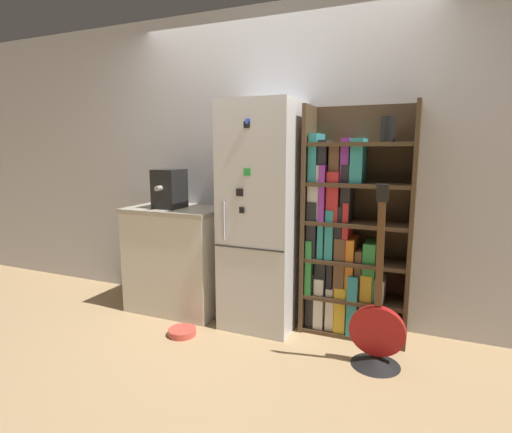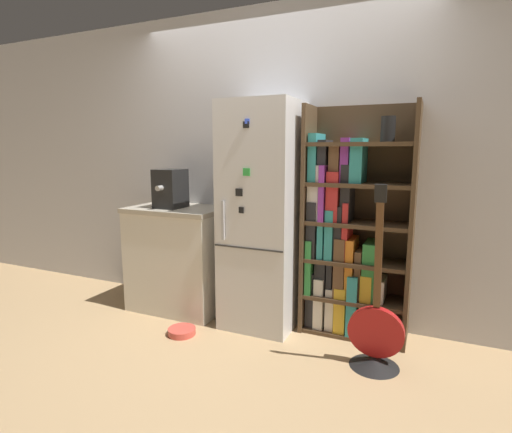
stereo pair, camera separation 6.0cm
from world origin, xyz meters
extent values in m
plane|color=tan|center=(0.00, 0.00, 0.00)|extent=(16.00, 16.00, 0.00)
cube|color=silver|center=(0.00, 0.47, 1.30)|extent=(8.00, 0.05, 2.60)
cube|color=silver|center=(0.00, 0.17, 0.90)|extent=(0.57, 0.56, 1.80)
cube|color=#333333|center=(0.00, -0.11, 0.70)|extent=(0.56, 0.01, 0.01)
cube|color=#B2B2B7|center=(-0.20, -0.12, 0.90)|extent=(0.02, 0.02, 0.30)
cube|color=black|center=(-0.05, -0.11, 0.99)|extent=(0.05, 0.02, 0.05)
cube|color=green|center=(-0.01, -0.11, 1.27)|extent=(0.06, 0.01, 0.06)
cube|color=black|center=(-0.01, -0.11, 1.61)|extent=(0.05, 0.01, 0.05)
cube|color=black|center=(-0.07, -0.11, 1.12)|extent=(0.06, 0.01, 0.06)
cube|color=blue|center=(0.00, -0.11, 1.63)|extent=(0.03, 0.02, 0.03)
cube|color=#4C3823|center=(0.35, 0.28, 0.88)|extent=(0.03, 0.35, 1.76)
cube|color=#4C3823|center=(1.12, 0.28, 0.88)|extent=(0.03, 0.35, 1.76)
cube|color=#4C3823|center=(0.73, 0.43, 0.88)|extent=(0.80, 0.03, 1.76)
cube|color=#4C3823|center=(0.73, 0.28, 0.01)|extent=(0.74, 0.32, 0.03)
cube|color=#4C3823|center=(0.73, 0.28, 0.29)|extent=(0.74, 0.32, 0.03)
cube|color=#4C3823|center=(0.73, 0.28, 0.59)|extent=(0.74, 0.32, 0.03)
cube|color=#4C3823|center=(0.73, 0.28, 0.88)|extent=(0.74, 0.32, 0.03)
cube|color=#4C3823|center=(0.73, 0.28, 1.18)|extent=(0.74, 0.32, 0.03)
cube|color=#4C3823|center=(0.73, 0.28, 1.47)|extent=(0.74, 0.32, 0.03)
cube|color=#262628|center=(0.41, 0.27, 0.25)|extent=(0.06, 0.22, 0.44)
cube|color=silver|center=(0.48, 0.27, 0.23)|extent=(0.07, 0.25, 0.41)
cube|color=silver|center=(0.57, 0.28, 0.20)|extent=(0.07, 0.25, 0.34)
cube|color=gold|center=(0.65, 0.28, 0.21)|extent=(0.09, 0.29, 0.36)
cube|color=teal|center=(0.74, 0.27, 0.26)|extent=(0.08, 0.30, 0.47)
cube|color=gold|center=(0.83, 0.27, 0.27)|extent=(0.08, 0.25, 0.48)
cube|color=silver|center=(0.92, 0.28, 0.25)|extent=(0.08, 0.24, 0.45)
cube|color=#338C3F|center=(0.40, 0.27, 0.52)|extent=(0.05, 0.29, 0.43)
cube|color=#262628|center=(0.48, 0.28, 0.51)|extent=(0.08, 0.24, 0.40)
cube|color=#262628|center=(0.55, 0.28, 0.47)|extent=(0.04, 0.23, 0.32)
cube|color=brown|center=(0.63, 0.28, 0.54)|extent=(0.08, 0.28, 0.47)
cube|color=orange|center=(0.70, 0.27, 0.54)|extent=(0.06, 0.25, 0.46)
cube|color=brown|center=(0.77, 0.28, 0.50)|extent=(0.05, 0.26, 0.38)
cube|color=#338C3F|center=(0.84, 0.28, 0.53)|extent=(0.09, 0.26, 0.44)
cube|color=#262628|center=(0.41, 0.27, 0.82)|extent=(0.07, 0.27, 0.44)
cube|color=teal|center=(0.48, 0.27, 0.78)|extent=(0.04, 0.27, 0.36)
cube|color=teal|center=(0.55, 0.28, 0.79)|extent=(0.06, 0.28, 0.38)
cube|color=#262628|center=(0.61, 0.28, 0.81)|extent=(0.06, 0.26, 0.41)
cube|color=red|center=(0.66, 0.27, 0.82)|extent=(0.04, 0.24, 0.44)
cube|color=silver|center=(0.42, 0.27, 1.11)|extent=(0.08, 0.26, 0.42)
cube|color=purple|center=(0.49, 0.27, 1.11)|extent=(0.04, 0.29, 0.42)
cube|color=red|center=(0.56, 0.27, 1.08)|extent=(0.09, 0.26, 0.37)
cube|color=#262628|center=(0.65, 0.28, 1.11)|extent=(0.07, 0.23, 0.43)
cube|color=teal|center=(0.40, 0.28, 1.37)|extent=(0.06, 0.28, 0.36)
cube|color=#262628|center=(0.47, 0.27, 1.35)|extent=(0.06, 0.23, 0.31)
cube|color=brown|center=(0.56, 0.28, 1.34)|extent=(0.08, 0.22, 0.29)
cube|color=purple|center=(0.64, 0.29, 1.35)|extent=(0.06, 0.24, 0.33)
cube|color=teal|center=(0.72, 0.28, 1.35)|extent=(0.09, 0.26, 0.32)
cylinder|color=black|center=(0.92, 0.28, 1.57)|extent=(0.10, 0.10, 0.18)
cube|color=silver|center=(-0.82, 0.17, 0.44)|extent=(0.83, 0.55, 0.89)
cube|color=#B2A893|center=(-0.82, 0.17, 0.91)|extent=(0.85, 0.57, 0.04)
cube|color=black|center=(-0.85, 0.12, 1.10)|extent=(0.22, 0.25, 0.34)
cylinder|color=#A5A39E|center=(-0.85, -0.03, 1.11)|extent=(0.04, 0.06, 0.04)
cone|color=black|center=(0.96, -0.16, 0.03)|extent=(0.33, 0.33, 0.06)
cylinder|color=#B21919|center=(0.96, -0.16, 0.24)|extent=(0.37, 0.09, 0.37)
cube|color=brown|center=(0.96, -0.24, 0.78)|extent=(0.04, 0.12, 0.70)
cube|color=black|center=(0.96, -0.29, 1.18)|extent=(0.07, 0.04, 0.11)
cylinder|color=#D84C3F|center=(-0.49, -0.29, 0.02)|extent=(0.22, 0.22, 0.05)
torus|color=#D84C3F|center=(-0.49, -0.29, 0.04)|extent=(0.22, 0.22, 0.01)
camera|label=1|loc=(1.18, -2.76, 1.43)|focal=28.00mm
camera|label=2|loc=(1.23, -2.74, 1.43)|focal=28.00mm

